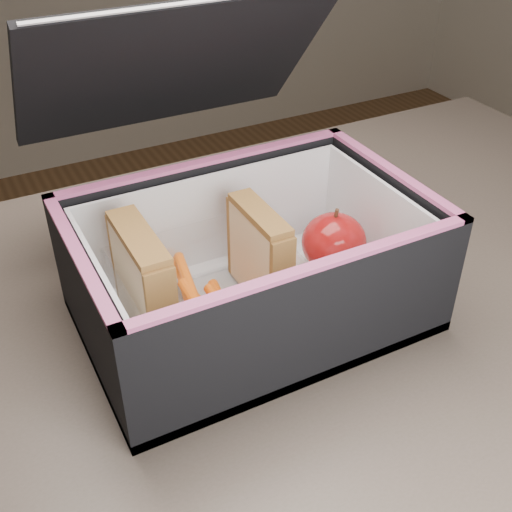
% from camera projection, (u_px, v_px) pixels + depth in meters
% --- Properties ---
extents(kitchen_table, '(1.20, 0.80, 0.75)m').
position_uv_depth(kitchen_table, '(286.00, 399.00, 0.68)').
color(kitchen_table, brown).
rests_on(kitchen_table, ground).
extents(lunch_bag, '(0.33, 0.36, 0.28)m').
position_uv_depth(lunch_bag, '(249.00, 256.00, 0.61)').
color(lunch_bag, black).
rests_on(lunch_bag, kitchen_table).
extents(plastic_tub, '(0.16, 0.12, 0.07)m').
position_uv_depth(plastic_tub, '(205.00, 285.00, 0.61)').
color(plastic_tub, white).
rests_on(plastic_tub, lunch_bag).
extents(sandwich_left, '(0.03, 0.10, 0.11)m').
position_uv_depth(sandwich_left, '(144.00, 284.00, 0.58)').
color(sandwich_left, '#E4C08A').
rests_on(sandwich_left, plastic_tub).
extents(sandwich_right, '(0.02, 0.09, 0.10)m').
position_uv_depth(sandwich_right, '(260.00, 254.00, 0.62)').
color(sandwich_right, '#E4C08A').
rests_on(sandwich_right, plastic_tub).
extents(carrot_sticks, '(0.05, 0.14, 0.03)m').
position_uv_depth(carrot_sticks, '(204.00, 302.00, 0.62)').
color(carrot_sticks, '#FB4F00').
rests_on(carrot_sticks, plastic_tub).
extents(paper_napkin, '(0.09, 0.09, 0.01)m').
position_uv_depth(paper_napkin, '(326.00, 267.00, 0.69)').
color(paper_napkin, white).
rests_on(paper_napkin, lunch_bag).
extents(red_apple, '(0.07, 0.07, 0.07)m').
position_uv_depth(red_apple, '(334.00, 242.00, 0.66)').
color(red_apple, maroon).
rests_on(red_apple, paper_napkin).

